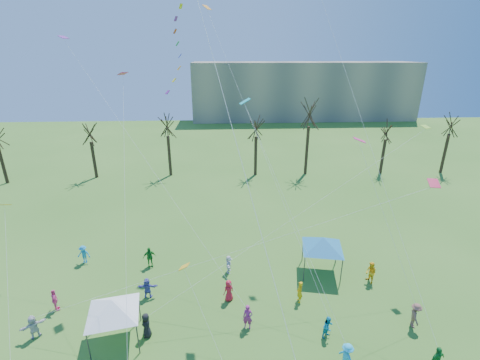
{
  "coord_description": "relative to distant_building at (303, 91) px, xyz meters",
  "views": [
    {
      "loc": [
        -0.47,
        -11.9,
        17.5
      ],
      "look_at": [
        0.44,
        5.0,
        11.0
      ],
      "focal_mm": 25.0,
      "sensor_mm": 36.0,
      "label": 1
    }
  ],
  "objects": [
    {
      "name": "distant_building",
      "position": [
        0.0,
        0.0,
        0.0
      ],
      "size": [
        60.0,
        14.0,
        15.0
      ],
      "primitive_type": "cube",
      "color": "gray",
      "rests_on": "ground"
    },
    {
      "name": "bare_tree_row",
      "position": [
        -17.33,
        -46.45,
        -0.59
      ],
      "size": [
        69.56,
        7.08,
        11.48
      ],
      "color": "black",
      "rests_on": "ground"
    },
    {
      "name": "big_box_kite",
      "position": [
        -24.31,
        -74.21,
        11.16
      ],
      "size": [
        3.83,
        7.38,
        24.57
      ],
      "color": "red",
      "rests_on": "ground"
    },
    {
      "name": "canopy_tent_white",
      "position": [
        -29.49,
        -76.97,
        -4.76
      ],
      "size": [
        4.23,
        4.23,
        3.23
      ],
      "color": "#3F3F44",
      "rests_on": "ground"
    },
    {
      "name": "canopy_tent_blue",
      "position": [
        -14.38,
        -70.55,
        -4.65
      ],
      "size": [
        4.4,
        4.4,
        3.36
      ],
      "color": "#3F3F44",
      "rests_on": "ground"
    },
    {
      "name": "festival_crowd",
      "position": [
        -22.82,
        -75.43,
        -6.63
      ],
      "size": [
        26.5,
        14.63,
        1.86
      ],
      "color": "red",
      "rests_on": "ground"
    },
    {
      "name": "small_kites_aloft",
      "position": [
        -21.6,
        -70.74,
        5.84
      ],
      "size": [
        29.18,
        18.68,
        33.04
      ],
      "color": "#DEA70B",
      "rests_on": "ground"
    }
  ]
}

